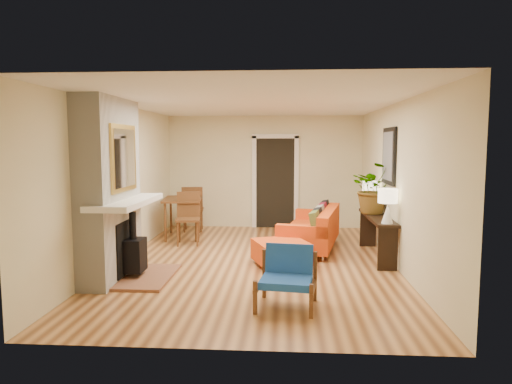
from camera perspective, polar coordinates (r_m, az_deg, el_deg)
room_shell at (r=10.03m, az=4.36°, el=1.94°), size 6.50×6.50×6.50m
fireplace at (r=6.88m, az=-17.56°, el=-0.18°), size 1.09×1.68×2.60m
sofa at (r=8.64m, az=7.34°, el=-4.64°), size 1.29×2.21×0.82m
ottoman at (r=7.39m, az=3.12°, el=-7.44°), size 1.02×1.02×0.40m
blue_chair at (r=5.63m, az=3.96°, el=-10.11°), size 0.77×0.75×0.72m
dining_table at (r=9.63m, az=-8.67°, el=-1.73°), size 0.96×1.92×1.01m
console_table at (r=8.12m, az=14.91°, el=-3.93°), size 0.34×1.85×0.72m
lamp_near at (r=7.32m, az=16.14°, el=-1.18°), size 0.30×0.30×0.54m
lamp_far at (r=8.73m, az=14.12°, el=-0.00°), size 0.30×0.30×0.54m
houseplant at (r=8.30m, az=14.60°, el=0.49°), size 0.82×0.72×0.91m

